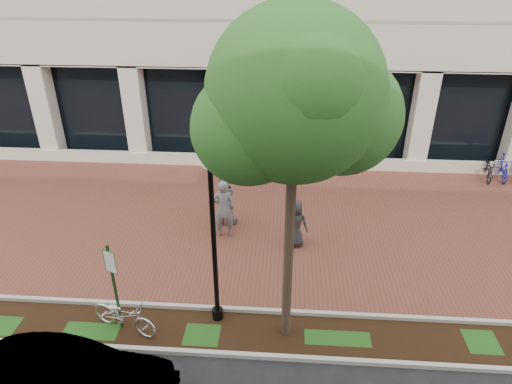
# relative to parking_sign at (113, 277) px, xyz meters

# --- Properties ---
(ground) EXTENTS (120.00, 120.00, 0.00)m
(ground) POSITION_rel_parking_sign_xyz_m (3.51, 5.25, -1.57)
(ground) COLOR black
(ground) RESTS_ON ground
(brick_plaza) EXTENTS (40.00, 9.00, 0.01)m
(brick_plaza) POSITION_rel_parking_sign_xyz_m (3.51, 5.25, -1.57)
(brick_plaza) COLOR brown
(brick_plaza) RESTS_ON ground
(planting_strip) EXTENTS (40.00, 1.50, 0.01)m
(planting_strip) POSITION_rel_parking_sign_xyz_m (3.51, 0.00, -1.57)
(planting_strip) COLOR black
(planting_strip) RESTS_ON ground
(curb_plaza_side) EXTENTS (40.00, 0.12, 0.12)m
(curb_plaza_side) POSITION_rel_parking_sign_xyz_m (3.51, 0.75, -1.51)
(curb_plaza_side) COLOR #B0B1A7
(curb_plaza_side) RESTS_ON ground
(curb_street_side) EXTENTS (40.00, 0.12, 0.12)m
(curb_street_side) POSITION_rel_parking_sign_xyz_m (3.51, -0.75, -1.51)
(curb_street_side) COLOR #B0B1A7
(curb_street_side) RESTS_ON ground
(parking_sign) EXTENTS (0.34, 0.07, 2.48)m
(parking_sign) POSITION_rel_parking_sign_xyz_m (0.00, 0.00, 0.00)
(parking_sign) COLOR #153C1B
(parking_sign) RESTS_ON ground
(lamppost) EXTENTS (0.36, 0.36, 4.61)m
(lamppost) POSITION_rel_parking_sign_xyz_m (2.37, 0.48, 1.02)
(lamppost) COLOR black
(lamppost) RESTS_ON ground
(street_tree) EXTENTS (4.08, 3.40, 7.74)m
(street_tree) POSITION_rel_parking_sign_xyz_m (4.17, 0.12, 4.24)
(street_tree) COLOR #473728
(street_tree) RESTS_ON ground
(locked_bicycle) EXTENTS (1.95, 1.21, 0.97)m
(locked_bicycle) POSITION_rel_parking_sign_xyz_m (0.15, -0.09, -1.09)
(locked_bicycle) COLOR silver
(locked_bicycle) RESTS_ON ground
(pedestrian_left) EXTENTS (0.81, 0.60, 2.01)m
(pedestrian_left) POSITION_rel_parking_sign_xyz_m (2.03, 4.32, -0.57)
(pedestrian_left) COLOR slate
(pedestrian_left) RESTS_ON ground
(pedestrian_mid) EXTENTS (1.06, 0.92, 1.88)m
(pedestrian_mid) POSITION_rel_parking_sign_xyz_m (1.94, 5.05, -0.64)
(pedestrian_mid) COLOR slate
(pedestrian_mid) RESTS_ON ground
(pedestrian_right) EXTENTS (0.89, 0.73, 1.58)m
(pedestrian_right) POSITION_rel_parking_sign_xyz_m (4.36, 3.92, -0.78)
(pedestrian_right) COLOR #25262A
(pedestrian_right) RESTS_ON ground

